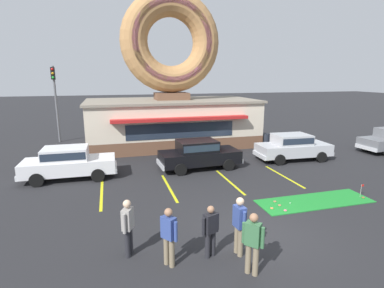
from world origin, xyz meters
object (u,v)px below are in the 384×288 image
traffic_light_pole (55,94)px  pedestrian_hooded_kid (210,229)px  pedestrian_blue_sweater_man (128,225)px  pedestrian_clipboard_woman (239,223)px  putting_flag_pin (362,188)px  pedestrian_beanie_man (169,234)px  car_black (199,153)px  car_silver (293,146)px  car_white (68,162)px  pedestrian_leather_jacket_man (253,241)px  golf_ball (290,203)px  trash_bin (266,140)px

traffic_light_pole → pedestrian_hooded_kid: bearing=-70.0°
pedestrian_blue_sweater_man → pedestrian_clipboard_woman: size_ratio=0.97×
putting_flag_pin → traffic_light_pole: traffic_light_pole is taller
pedestrian_hooded_kid → pedestrian_beanie_man: 1.21m
car_black → traffic_light_pole: 13.10m
putting_flag_pin → car_silver: size_ratio=0.12×
car_black → pedestrian_beanie_man: bearing=-111.9°
pedestrian_beanie_man → car_black: bearing=68.1°
car_white → pedestrian_beanie_man: 9.05m
putting_flag_pin → car_white: size_ratio=0.12×
putting_flag_pin → pedestrian_leather_jacket_man: 7.59m
car_silver → pedestrian_blue_sweater_man: pedestrian_blue_sweater_man is taller
car_silver → pedestrian_beanie_man: 12.56m
golf_ball → pedestrian_leather_jacket_man: pedestrian_leather_jacket_man is taller
golf_ball → pedestrian_blue_sweater_man: 6.80m
car_white → car_black: same height
putting_flag_pin → golf_ball: bearing=176.8°
golf_ball → car_black: (-2.16, 5.61, 0.82)m
putting_flag_pin → car_black: 7.97m
car_white → car_black: 6.77m
pedestrian_beanie_man → pedestrian_hooded_kid: bearing=4.7°
pedestrian_blue_sweater_man → pedestrian_beanie_man: bearing=-37.3°
car_black → pedestrian_blue_sweater_man: pedestrian_blue_sweater_man is taller
pedestrian_blue_sweater_man → putting_flag_pin: bearing=9.7°
car_black → pedestrian_leather_jacket_man: 9.26m
golf_ball → pedestrian_blue_sweater_man: pedestrian_blue_sweater_man is taller
car_white → pedestrian_blue_sweater_man: 7.97m
pedestrian_clipboard_woman → trash_bin: pedestrian_clipboard_woman is taller
pedestrian_blue_sweater_man → trash_bin: pedestrian_blue_sweater_man is taller
car_white → car_black: (6.76, -0.12, 0.00)m
car_black → traffic_light_pole: size_ratio=0.80×
car_silver → car_black: bearing=-178.5°
pedestrian_hooded_kid → pedestrian_leather_jacket_man: pedestrian_leather_jacket_man is taller
car_silver → pedestrian_clipboard_woman: bearing=-131.1°
pedestrian_blue_sweater_man → pedestrian_clipboard_woman: bearing=-14.5°
car_black → pedestrian_leather_jacket_man: bearing=-98.2°
pedestrian_beanie_man → golf_ball: bearing=25.6°
pedestrian_beanie_man → pedestrian_blue_sweater_man: bearing=142.7°
car_white → trash_bin: car_white is taller
car_black → trash_bin: bearing=31.2°
pedestrian_blue_sweater_man → traffic_light_pole: size_ratio=0.29×
car_white → traffic_light_pole: bearing=100.6°
car_black → pedestrian_clipboard_woman: 8.35m
putting_flag_pin → pedestrian_beanie_man: bearing=-164.4°
pedestrian_blue_sweater_man → pedestrian_hooded_kid: pedestrian_blue_sweater_man is taller
pedestrian_clipboard_woman → car_silver: bearing=48.9°
trash_bin → traffic_light_pole: size_ratio=0.17×
pedestrian_hooded_kid → pedestrian_blue_sweater_man: bearing=163.1°
golf_ball → car_silver: (3.88, 5.77, 0.82)m
car_black → pedestrian_blue_sweater_man: bearing=-120.1°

